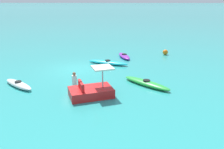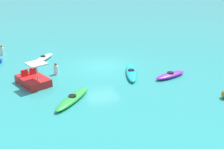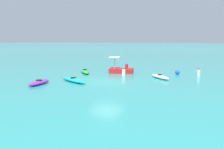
{
  "view_description": "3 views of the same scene",
  "coord_description": "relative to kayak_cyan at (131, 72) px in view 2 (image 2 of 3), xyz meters",
  "views": [
    {
      "loc": [
        17.38,
        3.51,
        5.29
      ],
      "look_at": [
        2.43,
        2.81,
        0.39
      ],
      "focal_mm": 37.19,
      "sensor_mm": 36.0,
      "label": 1
    },
    {
      "loc": [
        6.6,
        21.02,
        8.03
      ],
      "look_at": [
        -0.01,
        2.38,
        0.23
      ],
      "focal_mm": 49.06,
      "sensor_mm": 36.0,
      "label": 2
    },
    {
      "loc": [
        -16.36,
        -11.08,
        3.37
      ],
      "look_at": [
        2.13,
        0.86,
        0.28
      ],
      "focal_mm": 39.18,
      "sensor_mm": 36.0,
      "label": 3
    }
  ],
  "objects": [
    {
      "name": "ground_plane",
      "position": [
        1.51,
        -2.27,
        -0.16
      ],
      "size": [
        600.0,
        600.0,
        0.0
      ],
      "primitive_type": "plane",
      "color": "teal"
    },
    {
      "name": "kayak_cyan",
      "position": [
        0.0,
        0.0,
        0.0
      ],
      "size": [
        1.85,
        3.59,
        0.37
      ],
      "color": "#19B7C6",
      "rests_on": "ground_plane"
    },
    {
      "name": "kayak_green",
      "position": [
        4.9,
        2.79,
        0.0
      ],
      "size": [
        2.92,
        3.07,
        0.37
      ],
      "color": "green",
      "rests_on": "ground_plane"
    },
    {
      "name": "kayak_white",
      "position": [
        5.5,
        -5.29,
        0.0
      ],
      "size": [
        2.23,
        2.61,
        0.37
      ],
      "color": "white",
      "rests_on": "ground_plane"
    },
    {
      "name": "kayak_purple",
      "position": [
        -2.37,
        1.4,
        0.0
      ],
      "size": [
        2.7,
        1.42,
        0.37
      ],
      "color": "purple",
      "rests_on": "ground_plane"
    },
    {
      "name": "pedal_boat_red",
      "position": [
        6.79,
        -0.5,
        0.17
      ],
      "size": [
        2.27,
        2.78,
        1.68
      ],
      "color": "red",
      "rests_on": "ground_plane"
    },
    {
      "name": "person_near_shore",
      "position": [
        5.06,
        -1.81,
        0.22
      ],
      "size": [
        0.44,
        0.44,
        0.88
      ],
      "color": "silver",
      "rests_on": "ground_plane"
    },
    {
      "name": "person_by_kayaks",
      "position": [
        8.62,
        -7.86,
        0.22
      ],
      "size": [
        0.4,
        0.4,
        0.88
      ],
      "color": "silver",
      "rests_on": "ground_plane"
    }
  ]
}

